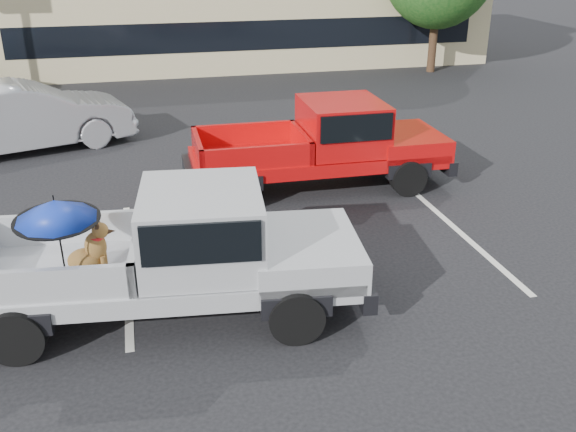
{
  "coord_description": "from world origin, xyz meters",
  "views": [
    {
      "loc": [
        -2.61,
        -7.81,
        5.06
      ],
      "look_at": [
        -0.61,
        0.48,
        1.3
      ],
      "focal_mm": 40.0,
      "sensor_mm": 36.0,
      "label": 1
    }
  ],
  "objects": [
    {
      "name": "red_pickup",
      "position": [
        1.44,
        4.78,
        1.02
      ],
      "size": [
        5.67,
        2.16,
        1.86
      ],
      "rotation": [
        0.0,
        0.0,
        -0.01
      ],
      "color": "black",
      "rests_on": "ground"
    },
    {
      "name": "silver_pickup",
      "position": [
        -2.12,
        0.31,
        1.05
      ],
      "size": [
        5.87,
        2.59,
        2.06
      ],
      "rotation": [
        0.0,
        0.0,
        -0.11
      ],
      "color": "black",
      "rests_on": "ground"
    },
    {
      "name": "ground",
      "position": [
        0.0,
        0.0,
        0.0
      ],
      "size": [
        90.0,
        90.0,
        0.0
      ],
      "primitive_type": "plane",
      "color": "black",
      "rests_on": "ground"
    },
    {
      "name": "stripe_right",
      "position": [
        3.0,
        2.0,
        0.0
      ],
      "size": [
        0.12,
        5.0,
        0.01
      ],
      "primitive_type": "cube",
      "color": "silver",
      "rests_on": "ground"
    },
    {
      "name": "silver_sedan",
      "position": [
        -5.34,
        9.04,
        0.86
      ],
      "size": [
        5.5,
        3.26,
        1.71
      ],
      "primitive_type": "imported",
      "rotation": [
        0.0,
        0.0,
        1.87
      ],
      "color": "#ABAEB3",
      "rests_on": "ground"
    },
    {
      "name": "stripe_left",
      "position": [
        -3.0,
        2.0,
        0.0
      ],
      "size": [
        0.12,
        5.0,
        0.01
      ],
      "primitive_type": "cube",
      "color": "silver",
      "rests_on": "ground"
    }
  ]
}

